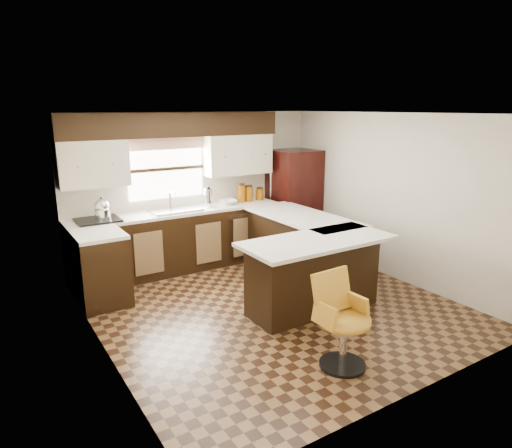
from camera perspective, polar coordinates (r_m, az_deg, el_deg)
floor at (r=5.95m, az=2.02°, el=-10.15°), size 4.40×4.40×0.00m
ceiling at (r=5.41m, az=2.25°, el=13.63°), size 4.40×4.40×0.00m
wall_back at (r=7.44m, az=-7.50°, el=4.46°), size 4.40×0.00×4.40m
wall_front at (r=4.02m, az=20.20°, el=-5.03°), size 4.40×0.00×4.40m
wall_left at (r=4.74m, az=-19.34°, el=-2.02°), size 0.00×4.40×4.40m
wall_right at (r=6.94m, az=16.61°, el=3.25°), size 0.00×4.40×4.40m
base_cab_back at (r=7.17m, az=-9.55°, el=-2.17°), size 3.30×0.60×0.90m
base_cab_left at (r=6.19m, az=-18.77°, el=-5.46°), size 0.60×0.70×0.90m
counter_back at (r=7.05m, az=-9.71°, el=1.51°), size 3.30×0.60×0.04m
counter_left at (r=6.05m, az=-19.13°, el=-1.25°), size 0.60×0.70×0.04m
soffit at (r=7.02m, az=-10.19°, el=12.14°), size 3.40×0.35×0.36m
upper_cab_left at (r=6.69m, az=-19.77°, el=7.12°), size 0.94×0.35×0.64m
upper_cab_right at (r=7.53m, az=-2.31°, el=8.68°), size 1.14×0.35×0.64m
window_pane at (r=7.18m, az=-11.17°, el=6.77°), size 1.20×0.02×0.90m
valance at (r=7.10m, az=-11.20°, el=9.85°), size 1.30×0.06×0.18m
sink at (r=7.01m, az=-10.04°, el=1.73°), size 0.75×0.45×0.03m
dishwasher at (r=7.36m, az=-1.49°, el=-1.69°), size 0.58×0.03×0.78m
cooktop at (r=6.67m, az=-19.18°, el=0.47°), size 0.58×0.50×0.02m
peninsula_long at (r=6.76m, az=5.38°, el=-3.06°), size 0.60×1.95×0.90m
peninsula_return at (r=5.73m, az=7.16°, el=-6.38°), size 1.65×0.60×0.90m
counter_pen_long at (r=6.66m, az=5.82°, el=0.89°), size 0.84×1.95×0.04m
counter_pen_return at (r=5.50m, az=7.75°, el=-2.09°), size 1.89×0.84×0.04m
refrigerator at (r=8.06m, az=4.74°, el=2.98°), size 0.75×0.72×1.76m
bar_chair at (r=4.56m, az=11.00°, el=-11.99°), size 0.52×0.52×0.94m
kettle at (r=6.65m, az=-18.71°, el=1.91°), size 0.22×0.22×0.30m
percolator at (r=7.23m, az=-5.97°, el=3.30°), size 0.13×0.13×0.29m
mixing_bowl at (r=7.41m, az=-3.51°, el=2.76°), size 0.29×0.29×0.07m
canister_large at (r=7.53m, az=-1.83°, el=3.80°), size 0.12×0.12×0.28m
canister_med at (r=7.61m, az=-0.90°, el=3.76°), size 0.14×0.14×0.24m
canister_small at (r=7.72m, az=0.47°, el=3.72°), size 0.13×0.13×0.19m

